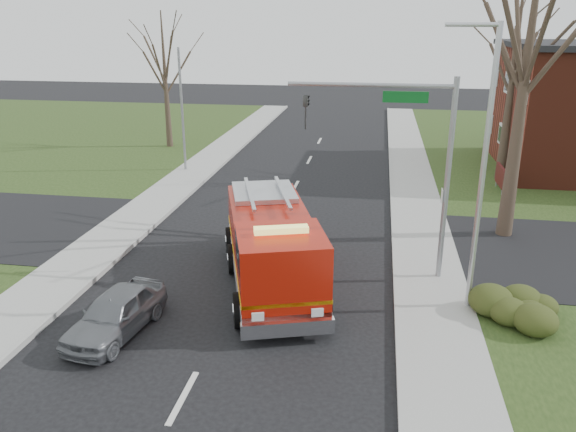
# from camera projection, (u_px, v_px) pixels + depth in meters

# --- Properties ---
(ground) EXTENTS (120.00, 120.00, 0.00)m
(ground) POSITION_uv_depth(u_px,v_px,m) (243.00, 285.00, 18.81)
(ground) COLOR black
(ground) RESTS_ON ground
(sidewalk_right) EXTENTS (2.40, 80.00, 0.15)m
(sidewalk_right) POSITION_uv_depth(u_px,v_px,m) (432.00, 297.00, 17.85)
(sidewalk_right) COLOR #989993
(sidewalk_right) RESTS_ON ground
(sidewalk_left) EXTENTS (2.40, 80.00, 0.15)m
(sidewalk_left) POSITION_uv_depth(u_px,v_px,m) (71.00, 271.00, 19.72)
(sidewalk_left) COLOR #989993
(sidewalk_left) RESTS_ON ground
(health_center_sign) EXTENTS (0.12, 2.00, 1.40)m
(health_center_sign) POSITION_uv_depth(u_px,v_px,m) (500.00, 176.00, 28.58)
(health_center_sign) COLOR #481110
(health_center_sign) RESTS_ON ground
(hedge_corner) EXTENTS (2.80, 2.00, 0.90)m
(hedge_corner) POSITION_uv_depth(u_px,v_px,m) (535.00, 305.00, 16.33)
(hedge_corner) COLOR #2D3914
(hedge_corner) RESTS_ON lawn_right
(bare_tree_near) EXTENTS (6.00, 6.00, 12.00)m
(bare_tree_near) POSITION_uv_depth(u_px,v_px,m) (529.00, 49.00, 20.51)
(bare_tree_near) COLOR #3D3124
(bare_tree_near) RESTS_ON ground
(bare_tree_far) EXTENTS (5.25, 5.25, 10.50)m
(bare_tree_far) POSITION_uv_depth(u_px,v_px,m) (515.00, 59.00, 28.97)
(bare_tree_far) COLOR #3D3124
(bare_tree_far) RESTS_ON ground
(bare_tree_left) EXTENTS (4.50, 4.50, 9.00)m
(bare_tree_left) POSITION_uv_depth(u_px,v_px,m) (164.00, 65.00, 37.11)
(bare_tree_left) COLOR #3D3124
(bare_tree_left) RESTS_ON ground
(traffic_signal_mast) EXTENTS (5.29, 0.18, 6.80)m
(traffic_signal_mast) POSITION_uv_depth(u_px,v_px,m) (409.00, 143.00, 17.86)
(traffic_signal_mast) COLOR gray
(traffic_signal_mast) RESTS_ON ground
(streetlight_pole) EXTENTS (1.48, 0.16, 8.40)m
(streetlight_pole) POSITION_uv_depth(u_px,v_px,m) (482.00, 165.00, 15.76)
(streetlight_pole) COLOR #B7BABF
(streetlight_pole) RESTS_ON ground
(utility_pole_far) EXTENTS (0.14, 0.14, 7.00)m
(utility_pole_far) POSITION_uv_depth(u_px,v_px,m) (182.00, 112.00, 31.72)
(utility_pole_far) COLOR gray
(utility_pole_far) RESTS_ON ground
(fire_engine) EXTENTS (4.65, 7.82, 2.98)m
(fire_engine) POSITION_uv_depth(u_px,v_px,m) (272.00, 249.00, 18.29)
(fire_engine) COLOR #A61407
(fire_engine) RESTS_ON ground
(parked_car_maroon) EXTENTS (2.04, 3.88, 1.26)m
(parked_car_maroon) POSITION_uv_depth(u_px,v_px,m) (116.00, 313.00, 15.75)
(parked_car_maroon) COLOR slate
(parked_car_maroon) RESTS_ON ground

